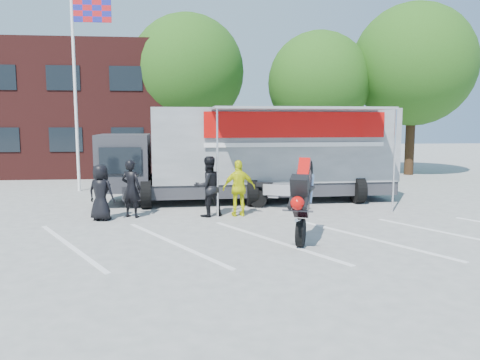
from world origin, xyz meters
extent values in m
plane|color=#A2A29D|center=(0.00, 0.00, 0.00)|extent=(100.00, 100.00, 0.00)
cube|color=white|center=(0.00, 1.00, 0.01)|extent=(18.09, 13.33, 0.01)
cube|color=#451816|center=(-10.00, 18.00, 3.50)|extent=(18.00, 8.00, 7.00)
cylinder|color=white|center=(-6.50, 10.00, 4.00)|extent=(0.12, 0.12, 8.00)
cube|color=red|center=(-5.70, 10.00, 7.30)|extent=(1.50, 0.04, 0.90)
cylinder|color=#382314|center=(-2.00, 16.00, 1.62)|extent=(0.50, 0.50, 3.24)
sphere|color=#244B12|center=(-2.00, 16.00, 5.58)|extent=(6.12, 6.12, 6.12)
cylinder|color=#382314|center=(5.00, 15.00, 1.44)|extent=(0.50, 0.50, 2.88)
sphere|color=#244B12|center=(5.00, 15.00, 4.96)|extent=(5.44, 5.44, 5.44)
cylinder|color=#382314|center=(10.00, 14.50, 1.71)|extent=(0.50, 0.50, 3.42)
sphere|color=#244B12|center=(10.00, 14.50, 5.89)|extent=(6.46, 6.46, 6.46)
imported|color=black|center=(-4.42, 3.86, 0.82)|extent=(0.94, 0.78, 1.65)
imported|color=black|center=(-3.59, 4.21, 0.87)|extent=(0.75, 0.65, 1.75)
imported|color=black|center=(-1.29, 4.14, 0.92)|extent=(1.10, 1.00, 1.84)
imported|color=#DCE40C|center=(-0.35, 4.08, 0.86)|extent=(1.05, 0.54, 1.72)
camera|label=1|loc=(-1.70, -9.93, 2.86)|focal=35.00mm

